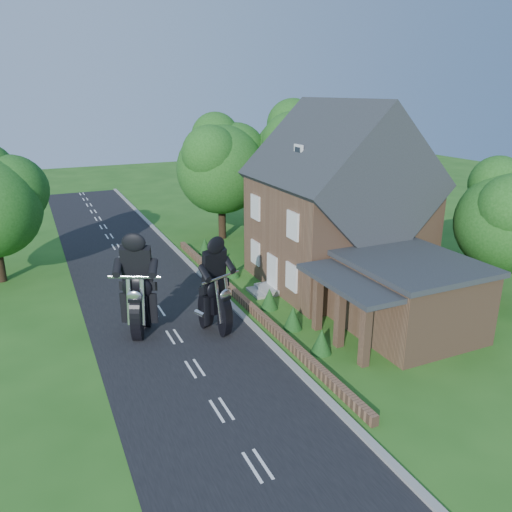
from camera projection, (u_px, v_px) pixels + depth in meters
name	position (u px, v px, depth m)	size (l,w,h in m)	color
ground	(195.00, 369.00, 20.00)	(120.00, 120.00, 0.00)	#265A19
road	(195.00, 369.00, 19.99)	(7.00, 80.00, 0.02)	black
kerb	(276.00, 349.00, 21.43)	(0.30, 80.00, 0.12)	gray
garden_wall	(244.00, 301.00, 25.95)	(0.30, 22.00, 0.40)	brown
house	(337.00, 208.00, 27.96)	(9.54, 8.64, 10.24)	brown
annex	(406.00, 295.00, 22.66)	(7.05, 5.94, 3.44)	brown
tree_annex_side	(512.00, 213.00, 25.39)	(5.64, 5.20, 7.48)	black
tree_house_right	(395.00, 178.00, 32.39)	(6.51, 6.00, 8.40)	black
tree_behind_house	(305.00, 151.00, 37.56)	(7.81, 7.20, 10.08)	black
tree_behind_left	(226.00, 161.00, 36.18)	(6.94, 6.40, 9.16)	black
shrub_a	(322.00, 341.00, 21.06)	(0.90, 0.90, 1.10)	#143E13
shrub_b	(293.00, 318.00, 23.22)	(0.90, 0.90, 1.10)	#143E13
shrub_c	(269.00, 298.00, 25.37)	(0.90, 0.90, 1.10)	#143E13
shrub_d	(232.00, 268.00, 29.68)	(0.90, 0.90, 1.10)	#143E13
shrub_e	(218.00, 256.00, 31.84)	(0.90, 0.90, 1.10)	#143E13
shrub_f	(205.00, 246.00, 33.99)	(0.90, 0.90, 1.10)	#143E13
motorcycle_lead	(215.00, 318.00, 22.85)	(0.37, 1.48, 1.38)	black
motorcycle_follow	(141.00, 320.00, 22.63)	(0.39, 1.56, 1.45)	black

